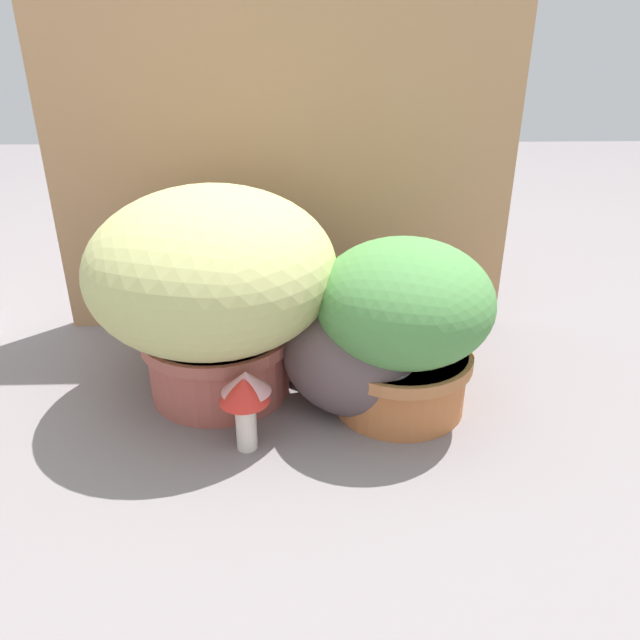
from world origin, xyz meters
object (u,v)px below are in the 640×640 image
mushroom_ornament_pink (246,390)px  mushroom_ornament_red (244,399)px  leafy_planter (403,323)px  grass_planter (213,283)px  cat (354,358)px

mushroom_ornament_pink → mushroom_ornament_red: bearing=-98.7°
leafy_planter → grass_planter: bearing=169.2°
leafy_planter → cat: 0.11m
grass_planter → mushroom_ornament_pink: bearing=-68.8°
leafy_planter → cat: leafy_planter is taller
grass_planter → leafy_planter: grass_planter is taller
grass_planter → leafy_planter: (0.36, -0.07, -0.06)m
cat → mushroom_ornament_pink: cat is taller
grass_planter → mushroom_ornament_pink: size_ratio=3.21×
mushroom_ornament_red → mushroom_ornament_pink: (0.00, 0.02, 0.01)m
mushroom_ornament_red → leafy_planter: bearing=23.9°
cat → mushroom_ornament_pink: bearing=-155.6°
grass_planter → mushroom_ornament_pink: (0.07, -0.18, -0.13)m
cat → grass_planter: bearing=160.7°
grass_planter → leafy_planter: size_ratio=1.40×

